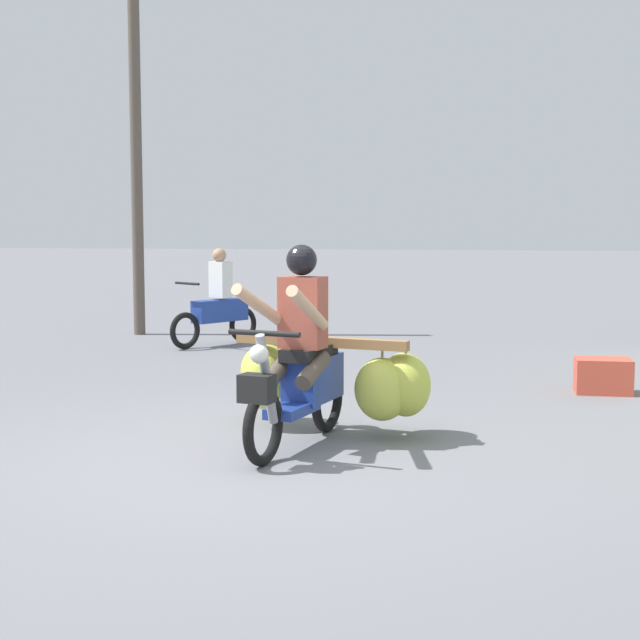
{
  "coord_description": "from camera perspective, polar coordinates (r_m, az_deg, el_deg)",
  "views": [
    {
      "loc": [
        1.77,
        -6.4,
        1.73
      ],
      "look_at": [
        0.36,
        1.57,
        0.9
      ],
      "focal_mm": 52.08,
      "sensor_mm": 36.0,
      "label": 1
    }
  ],
  "objects": [
    {
      "name": "produce_crate",
      "position": [
        10.03,
        17.0,
        -3.3
      ],
      "size": [
        0.56,
        0.4,
        0.36
      ],
      "primitive_type": "cube",
      "color": "#CC4C38",
      "rests_on": "ground"
    },
    {
      "name": "motorbike_distant_ahead_left",
      "position": [
        13.48,
        -6.26,
        0.86
      ],
      "size": [
        0.96,
        1.41,
        1.4
      ],
      "color": "black",
      "rests_on": "ground"
    },
    {
      "name": "motorbike_main_loaded",
      "position": [
        7.53,
        0.68,
        -3.35
      ],
      "size": [
        1.79,
        1.96,
        1.58
      ],
      "color": "black",
      "rests_on": "ground"
    },
    {
      "name": "ground_plane",
      "position": [
        6.86,
        -5.34,
        -8.77
      ],
      "size": [
        120.0,
        120.0,
        0.0
      ],
      "primitive_type": "plane",
      "color": "slate"
    },
    {
      "name": "utility_pole",
      "position": [
        15.0,
        -11.25,
        10.82
      ],
      "size": [
        0.18,
        0.18,
        6.12
      ],
      "primitive_type": "cylinder",
      "color": "brown",
      "rests_on": "ground"
    }
  ]
}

